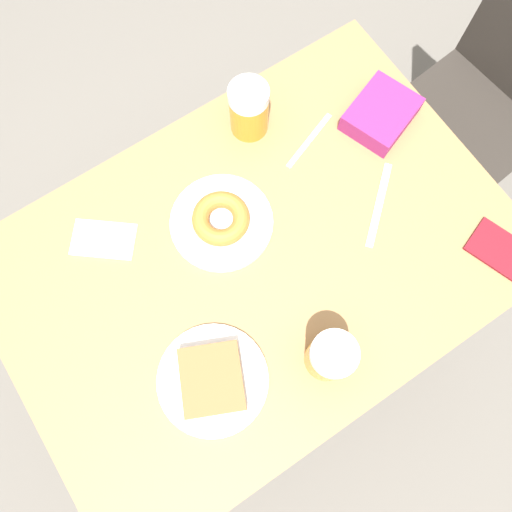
% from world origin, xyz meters
% --- Properties ---
extents(ground_plane, '(8.00, 8.00, 0.00)m').
position_xyz_m(ground_plane, '(0.00, 0.00, 0.00)').
color(ground_plane, '#666059').
extents(table, '(0.75, 1.08, 0.77)m').
position_xyz_m(table, '(0.00, 0.00, 0.71)').
color(table, '#997044').
rests_on(table, ground_plane).
extents(chair, '(0.44, 0.44, 0.92)m').
position_xyz_m(chair, '(-0.09, 0.89, 0.55)').
color(chair, '#2D2823').
rests_on(chair, ground_plane).
extents(plate_with_cake, '(0.22, 0.22, 0.04)m').
position_xyz_m(plate_with_cake, '(0.16, -0.21, 0.79)').
color(plate_with_cake, white).
rests_on(plate_with_cake, table).
extents(plate_with_donut, '(0.22, 0.22, 0.05)m').
position_xyz_m(plate_with_donut, '(-0.11, -0.02, 0.79)').
color(plate_with_donut, white).
rests_on(plate_with_donut, table).
extents(beer_mug_left, '(0.09, 0.09, 0.13)m').
position_xyz_m(beer_mug_left, '(-0.27, 0.16, 0.84)').
color(beer_mug_left, '#C68C23').
rests_on(beer_mug_left, table).
extents(beer_mug_center, '(0.09, 0.09, 0.13)m').
position_xyz_m(beer_mug_center, '(0.25, 0.00, 0.84)').
color(beer_mug_center, '#C68C23').
rests_on(beer_mug_center, table).
extents(napkin_folded, '(0.15, 0.15, 0.00)m').
position_xyz_m(napkin_folded, '(-0.21, -0.25, 0.78)').
color(napkin_folded, white).
rests_on(napkin_folded, table).
extents(fork, '(0.07, 0.16, 0.00)m').
position_xyz_m(fork, '(-0.16, 0.25, 0.78)').
color(fork, silver).
rests_on(fork, table).
extents(knife, '(0.14, 0.16, 0.00)m').
position_xyz_m(knife, '(0.05, 0.29, 0.78)').
color(knife, silver).
rests_on(knife, table).
extents(passport_near_edge, '(0.15, 0.12, 0.01)m').
position_xyz_m(passport_near_edge, '(0.27, 0.44, 0.78)').
color(passport_near_edge, maroon).
rests_on(passport_near_edge, table).
extents(blue_pouch, '(0.17, 0.19, 0.05)m').
position_xyz_m(blue_pouch, '(-0.12, 0.42, 0.80)').
color(blue_pouch, '#8C2366').
rests_on(blue_pouch, table).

